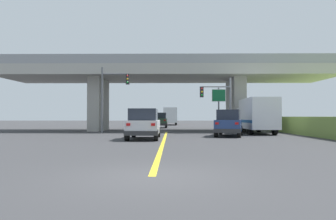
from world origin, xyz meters
TOP-DOWN VIEW (x-y plane):
  - ground at (0.00, 25.12)m, footprint 160.00×160.00m
  - overpass_bridge at (0.00, 25.12)m, footprint 34.23×8.06m
  - lane_divider_stripe at (0.00, 11.31)m, footprint 0.20×22.61m
  - suv_lead at (-1.36, 12.85)m, footprint 2.05×4.54m
  - suv_crossing at (4.90, 16.03)m, footprint 2.93×4.90m
  - box_truck at (7.99, 19.73)m, footprint 2.33×6.94m
  - sedan_oncoming at (-1.14, 33.62)m, footprint 2.06×4.48m
  - traffic_signal_nearside at (4.82, 20.11)m, footprint 2.84×0.36m
  - traffic_signal_farside at (-5.01, 20.08)m, footprint 2.56×0.36m
  - highway_sign at (5.08, 22.26)m, footprint 1.34×0.17m
  - semi_truck_distant at (0.26, 47.51)m, footprint 2.33×7.52m

SIDE VIEW (x-z plane):
  - ground at x=0.00m, z-range 0.00..0.00m
  - lane_divider_stripe at x=0.00m, z-range 0.00..0.01m
  - suv_crossing at x=4.90m, z-range 0.00..2.02m
  - sedan_oncoming at x=-1.14m, z-range 0.00..2.02m
  - suv_lead at x=-1.36m, z-range 0.00..2.02m
  - semi_truck_distant at x=0.26m, z-range 0.09..3.14m
  - box_truck at x=7.99m, z-range 0.08..3.15m
  - highway_sign at x=5.08m, z-range 0.95..5.27m
  - traffic_signal_nearside at x=4.82m, z-range 0.60..5.62m
  - traffic_signal_farside at x=-5.01m, z-range 0.80..6.79m
  - overpass_bridge at x=0.00m, z-range 1.75..9.18m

